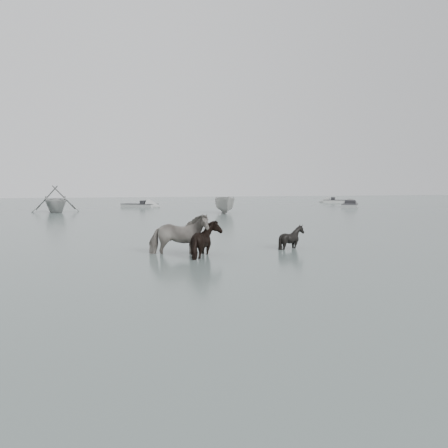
{
  "coord_description": "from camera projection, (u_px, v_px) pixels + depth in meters",
  "views": [
    {
      "loc": [
        -5.36,
        -15.7,
        2.48
      ],
      "look_at": [
        -1.04,
        0.0,
        1.0
      ],
      "focal_mm": 35.0,
      "sensor_mm": 36.0,
      "label": 1
    }
  ],
  "objects": [
    {
      "name": "rowboat_trail",
      "position": [
        56.0,
        198.0,
        38.75
      ],
      "size": [
        4.72,
        5.28,
        2.52
      ],
      "primitive_type": "imported",
      "rotation": [
        0.0,
        0.0,
        3.27
      ],
      "color": "#9FA2A0",
      "rests_on": "ground"
    },
    {
      "name": "skiff_star",
      "position": [
        338.0,
        200.0,
        59.05
      ],
      "size": [
        5.13,
        4.16,
        0.75
      ],
      "primitive_type": null,
      "rotation": [
        0.0,
        0.0,
        2.55
      ],
      "color": "beige",
      "rests_on": "ground"
    },
    {
      "name": "pony_dark",
      "position": [
        208.0,
        233.0,
        15.1
      ],
      "size": [
        1.43,
        1.65,
        1.58
      ],
      "primitive_type": "imported",
      "rotation": [
        0.0,
        0.0,
        1.51
      ],
      "color": "black",
      "rests_on": "ground"
    },
    {
      "name": "skiff_port",
      "position": [
        350.0,
        204.0,
        47.21
      ],
      "size": [
        4.13,
        5.12,
        0.75
      ],
      "primitive_type": null,
      "rotation": [
        0.0,
        0.0,
        0.99
      ],
      "color": "#999B99",
      "rests_on": "ground"
    },
    {
      "name": "pony_pinto",
      "position": [
        179.0,
        229.0,
        15.47
      ],
      "size": [
        2.29,
        1.37,
        1.81
      ],
      "primitive_type": "imported",
      "rotation": [
        0.0,
        0.0,
        1.38
      ],
      "color": "black",
      "rests_on": "ground"
    },
    {
      "name": "skiff_mid",
      "position": [
        140.0,
        204.0,
        47.37
      ],
      "size": [
        5.17,
        4.56,
        0.75
      ],
      "primitive_type": null,
      "rotation": [
        0.0,
        0.0,
        -0.67
      ],
      "color": "#9FA19F",
      "rests_on": "ground"
    },
    {
      "name": "boat_small",
      "position": [
        225.0,
        204.0,
        37.65
      ],
      "size": [
        2.18,
        4.39,
        1.62
      ],
      "primitive_type": "imported",
      "rotation": [
        0.0,
        0.0,
        -0.15
      ],
      "color": "#A6A6A1",
      "rests_on": "ground"
    },
    {
      "name": "pony_black",
      "position": [
        292.0,
        233.0,
        16.93
      ],
      "size": [
        1.35,
        1.28,
        1.2
      ],
      "primitive_type": "imported",
      "rotation": [
        0.0,
        0.0,
        1.23
      ],
      "color": "black",
      "rests_on": "ground"
    },
    {
      "name": "ground",
      "position": [
        250.0,
        249.0,
        16.72
      ],
      "size": [
        140.0,
        140.0,
        0.0
      ],
      "primitive_type": "plane",
      "color": "#4B5955",
      "rests_on": "ground"
    }
  ]
}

